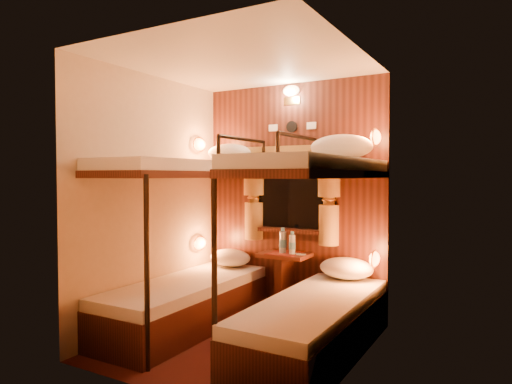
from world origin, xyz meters
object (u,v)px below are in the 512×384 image
Objects in this scene: table at (285,276)px; bottle_right at (292,245)px; bunk_left at (186,269)px; bottle_left at (283,242)px; bunk_right at (314,286)px.

bottle_right reaches higher than table.
bunk_left is 7.24× the size of bottle_left.
bunk_left is 2.90× the size of table.
bottle_right is at bearing 45.08° from bunk_left.
bottle_left is at bearing -123.67° from table.
table is (-0.65, 0.78, -0.14)m from bunk_right.
table is 2.50× the size of bottle_left.
bunk_left reaches higher than table.
bunk_left is 8.22× the size of bottle_right.
table is at bearing 50.33° from bunk_left.
bottle_left reaches higher than bottle_right.
bunk_left and bunk_right have the same top height.
bottle_right is (0.75, 0.75, 0.19)m from bunk_left.
bunk_left reaches higher than bottle_right.
bunk_left is at bearing -129.67° from table.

